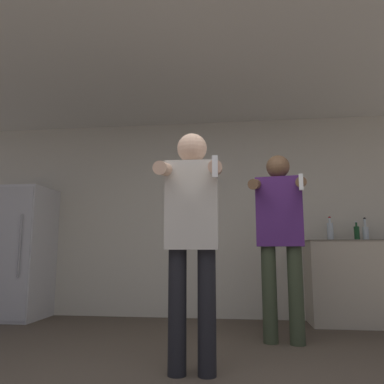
# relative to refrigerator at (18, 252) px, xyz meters

# --- Properties ---
(wall_back) EXTENTS (7.00, 0.06, 2.55)m
(wall_back) POSITION_rel_refrigerator_xyz_m (2.51, 0.36, 0.46)
(wall_back) COLOR beige
(wall_back) RESTS_ON ground_plane
(ceiling_slab) EXTENTS (7.00, 3.32, 0.05)m
(ceiling_slab) POSITION_rel_refrigerator_xyz_m (2.51, -1.07, 1.76)
(ceiling_slab) COLOR silver
(ceiling_slab) RESTS_ON wall_back
(refrigerator) EXTENTS (0.72, 0.70, 1.64)m
(refrigerator) POSITION_rel_refrigerator_xyz_m (0.00, 0.00, 0.00)
(refrigerator) COLOR silver
(refrigerator) RESTS_ON ground_plane
(counter) EXTENTS (1.65, 0.53, 0.96)m
(counter) POSITION_rel_refrigerator_xyz_m (4.39, 0.08, -0.34)
(counter) COLOR #BCB29E
(counter) RESTS_ON ground_plane
(bottle_tall_gin) EXTENTS (0.07, 0.07, 0.27)m
(bottle_tall_gin) POSITION_rel_refrigerator_xyz_m (4.28, 0.13, 0.24)
(bottle_tall_gin) COLOR silver
(bottle_tall_gin) RESTS_ON counter
(bottle_brown_liquor) EXTENTS (0.06, 0.06, 0.23)m
(bottle_brown_liquor) POSITION_rel_refrigerator_xyz_m (4.18, 0.13, 0.23)
(bottle_brown_liquor) COLOR #194723
(bottle_brown_liquor) RESTS_ON counter
(bottle_dark_rum) EXTENTS (0.07, 0.07, 0.29)m
(bottle_dark_rum) POSITION_rel_refrigerator_xyz_m (3.87, 0.13, 0.25)
(bottle_dark_rum) COLOR silver
(bottle_dark_rum) RESTS_ON counter
(person_woman_foreground) EXTENTS (0.46, 0.49, 1.69)m
(person_woman_foreground) POSITION_rel_refrigerator_xyz_m (2.45, -1.86, 0.18)
(person_woman_foreground) COLOR black
(person_woman_foreground) RESTS_ON ground_plane
(person_man_side) EXTENTS (0.56, 0.54, 1.76)m
(person_man_side) POSITION_rel_refrigerator_xyz_m (3.17, -0.89, 0.21)
(person_man_side) COLOR #38422D
(person_man_side) RESTS_ON ground_plane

